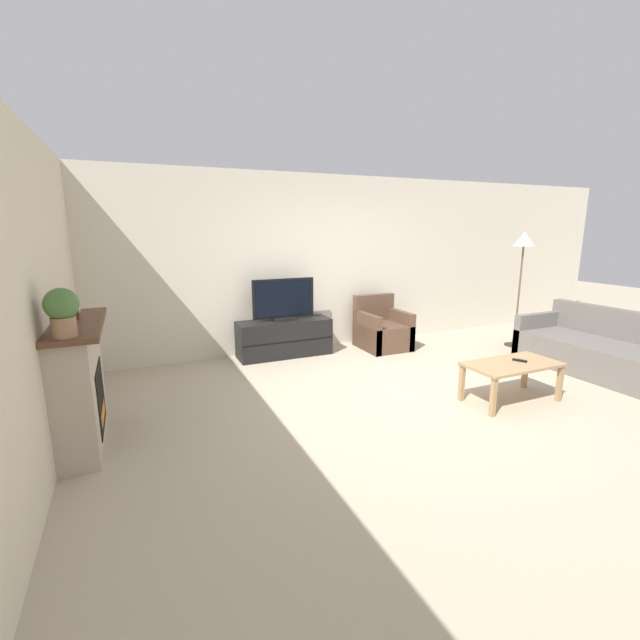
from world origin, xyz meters
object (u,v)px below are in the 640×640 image
object	(u,v)px
armchair	(382,331)
coffee_table	(512,368)
tv_stand	(284,338)
tv	(284,301)
fireplace	(79,382)
couch	(609,354)
remote	(520,360)
mantel_vase_left	(66,314)
mantel_clock	(75,311)
potted_plant	(62,310)
floor_lamp	(523,248)

from	to	relation	value
armchair	coffee_table	world-z (taller)	armchair
tv_stand	tv	xyz separation A→B (m)	(0.00, -0.00, 0.57)
fireplace	couch	world-z (taller)	fireplace
couch	armchair	bearing A→B (deg)	131.37
couch	remote	bearing A→B (deg)	-176.26
mantel_vase_left	mantel_clock	xyz separation A→B (m)	(0.00, 0.54, -0.07)
fireplace	tv_stand	distance (m)	3.11
mantel_clock	tv	world-z (taller)	mantel_clock
mantel_clock	coffee_table	xyz separation A→B (m)	(4.24, -1.01, -0.80)
potted_plant	armchair	world-z (taller)	potted_plant
armchair	fireplace	bearing A→B (deg)	-159.22
remote	fireplace	bearing A→B (deg)	140.69
tv	fireplace	bearing A→B (deg)	-144.95
tv_stand	couch	size ratio (longest dim) A/B	0.64
armchair	floor_lamp	xyz separation A→B (m)	(2.07, -0.78, 1.31)
mantel_clock	floor_lamp	world-z (taller)	floor_lamp
armchair	remote	xyz separation A→B (m)	(0.27, -2.43, 0.18)
tv_stand	coffee_table	size ratio (longest dim) A/B	1.32
mantel_vase_left	remote	distance (m)	4.46
potted_plant	tv	world-z (taller)	potted_plant
armchair	couch	world-z (taller)	armchair
mantel_vase_left	potted_plant	size ratio (longest dim) A/B	0.83
tv_stand	remote	size ratio (longest dim) A/B	9.26
coffee_table	potted_plant	bearing A→B (deg)	175.81
mantel_vase_left	remote	size ratio (longest dim) A/B	2.03
mantel_vase_left	couch	world-z (taller)	mantel_vase_left
mantel_clock	couch	xyz separation A→B (m)	(6.13, -0.89, -0.91)
fireplace	potted_plant	world-z (taller)	potted_plant
potted_plant	tv_stand	world-z (taller)	potted_plant
potted_plant	tv_stand	size ratio (longest dim) A/B	0.26
remote	couch	distance (m)	1.78
fireplace	mantel_vase_left	world-z (taller)	mantel_vase_left
mantel_clock	couch	bearing A→B (deg)	-8.26
tv_stand	tv	world-z (taller)	tv
floor_lamp	mantel_clock	bearing A→B (deg)	-173.99
mantel_clock	coffee_table	distance (m)	4.44
potted_plant	remote	distance (m)	4.46
mantel_vase_left	coffee_table	bearing A→B (deg)	-6.44
potted_plant	coffee_table	xyz separation A→B (m)	(4.24, -0.31, -0.93)
coffee_table	remote	world-z (taller)	remote
mantel_clock	tv_stand	bearing A→B (deg)	33.18
remote	floor_lamp	world-z (taller)	floor_lamp
tv_stand	couch	xyz separation A→B (m)	(3.61, -2.53, 0.00)
mantel_clock	potted_plant	size ratio (longest dim) A/B	0.41
mantel_clock	potted_plant	distance (m)	0.72
remote	floor_lamp	xyz separation A→B (m)	(1.80, 1.65, 1.14)
remote	tv	bearing A→B (deg)	96.87
mantel_clock	tv_stand	distance (m)	3.14
tv_stand	mantel_clock	bearing A→B (deg)	-146.82
floor_lamp	tv	bearing A→B (deg)	164.75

